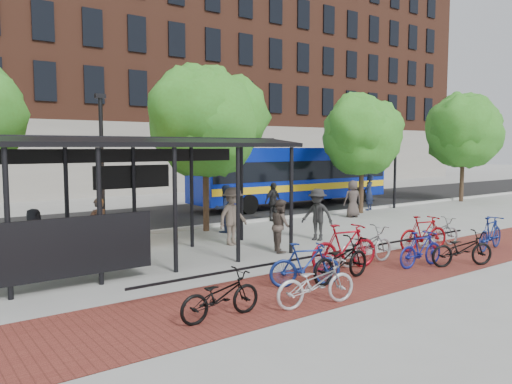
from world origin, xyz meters
TOP-DOWN VIEW (x-y plane):
  - ground at (0.00, 0.00)m, footprint 160.00×160.00m
  - asphalt_street at (0.00, 8.00)m, footprint 160.00×8.00m
  - curb at (0.00, 4.00)m, footprint 160.00×0.25m
  - brick_strip at (-2.00, -5.00)m, footprint 24.00×3.00m
  - bike_rack_rail at (-3.30, -4.10)m, footprint 12.00×0.05m
  - building_brick at (10.00, 26.00)m, footprint 55.00×14.00m
  - bus_shelter at (-8.13, -0.48)m, footprint 10.60×3.07m
  - tree_b at (-2.90, 3.35)m, footprint 5.15×4.20m
  - tree_c at (6.09, 3.35)m, footprint 4.66×3.80m
  - tree_d at (15.10, 3.35)m, footprint 5.39×4.40m
  - lamp_post_left at (-7.00, 3.60)m, footprint 0.35×0.20m
  - lamp_post_right at (9.00, 3.60)m, footprint 0.35×0.20m
  - bus at (5.09, 7.47)m, footprint 12.11×3.09m
  - bike_0 at (-8.00, -5.62)m, footprint 1.76×0.63m
  - bike_2 at (-5.97, -6.13)m, footprint 1.97×0.96m
  - bike_3 at (-5.17, -4.91)m, footprint 1.82×1.16m
  - bike_4 at (-4.16, -5.10)m, footprint 2.10×0.92m
  - bike_5 at (-3.22, -4.32)m, footprint 2.17×0.96m
  - bike_6 at (-2.30, -4.26)m, footprint 2.07×0.77m
  - bike_7 at (-1.31, -5.37)m, footprint 1.70×0.59m
  - bike_8 at (-0.32, -6.00)m, footprint 1.98×1.34m
  - bike_9 at (0.65, -4.08)m, footprint 1.95×0.92m
  - bike_10 at (1.58, -3.96)m, footprint 1.92×0.96m
  - bike_11 at (2.43, -5.32)m, footprint 1.88×0.79m
  - pedestrian_0 at (-9.74, 1.58)m, footprint 0.86×0.90m
  - pedestrian_1 at (-7.85, 1.66)m, footprint 0.71×0.55m
  - pedestrian_2 at (-2.59, 2.57)m, footprint 0.89×0.70m
  - pedestrian_3 at (-3.74, 0.30)m, footprint 1.40×1.01m
  - pedestrian_4 at (0.76, 3.80)m, footprint 1.08×0.61m
  - pedestrian_6 at (4.54, 2.52)m, footprint 0.99×0.81m
  - pedestrian_7 at (7.16, 3.80)m, footprint 0.80×0.66m
  - pedestrian_8 at (-3.11, -1.50)m, footprint 0.93×1.01m
  - pedestrian_9 at (-0.86, -0.77)m, footprint 1.07×1.36m

SIDE VIEW (x-z plane):
  - ground at x=0.00m, z-range 0.00..0.00m
  - bike_rack_rail at x=-3.30m, z-range -0.47..0.47m
  - brick_strip at x=-2.00m, z-range 0.00..0.01m
  - asphalt_street at x=0.00m, z-range 0.00..0.01m
  - curb at x=0.00m, z-range 0.00..0.12m
  - bike_0 at x=-8.00m, z-range 0.00..0.92m
  - bike_10 at x=1.58m, z-range 0.00..0.96m
  - bike_8 at x=-0.32m, z-range 0.00..0.99m
  - bike_2 at x=-5.97m, z-range 0.00..0.99m
  - bike_7 at x=-1.31m, z-range 0.00..1.00m
  - bike_3 at x=-5.17m, z-range 0.00..1.06m
  - bike_4 at x=-4.16m, z-range 0.00..1.07m
  - bike_6 at x=-2.30m, z-range 0.00..1.08m
  - bike_11 at x=2.43m, z-range 0.00..1.10m
  - bike_9 at x=0.65m, z-range 0.00..1.13m
  - bike_5 at x=-3.22m, z-range 0.00..1.26m
  - pedestrian_0 at x=-9.74m, z-range 0.00..1.55m
  - pedestrian_8 at x=-3.11m, z-range 0.00..1.67m
  - pedestrian_4 at x=0.76m, z-range 0.00..1.73m
  - pedestrian_1 at x=-7.85m, z-range 0.00..1.74m
  - pedestrian_6 at x=4.54m, z-range 0.00..1.74m
  - pedestrian_2 at x=-2.59m, z-range 0.00..1.84m
  - pedestrian_9 at x=-0.86m, z-range 0.00..1.84m
  - pedestrian_7 at x=7.16m, z-range 0.00..1.87m
  - pedestrian_3 at x=-3.74m, z-range 0.00..1.96m
  - bus at x=5.09m, z-range 0.24..3.50m
  - lamp_post_left at x=-7.00m, z-range 0.18..5.31m
  - lamp_post_right at x=9.00m, z-range 0.18..5.31m
  - bus_shelter at x=-8.13m, z-range 1.20..4.80m
  - tree_c at x=6.09m, z-range 1.09..7.02m
  - tree_b at x=-2.90m, z-range 1.22..7.69m
  - tree_d at x=15.10m, z-range 1.19..7.74m
  - building_brick at x=10.00m, z-range 0.00..20.00m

